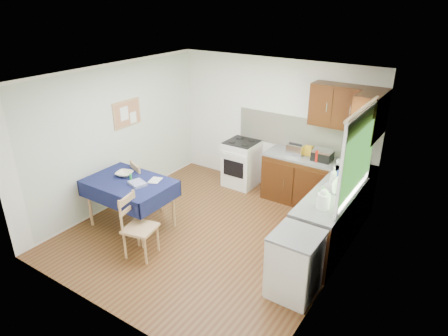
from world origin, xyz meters
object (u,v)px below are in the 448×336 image
Objects in this scene: chair_far at (144,186)px; dish_rack at (337,189)px; sandwich_press at (323,155)px; toaster at (295,150)px; kettle at (324,200)px; chair_near at (137,225)px; dining_table at (129,187)px.

dish_rack reaches higher than chair_far.
chair_far is 2.88× the size of sandwich_press.
toaster is 0.98× the size of kettle.
chair_near is at bearing -89.87° from toaster.
dish_rack reaches higher than chair_near.
dining_table is 4.66× the size of kettle.
sandwich_press is at bearing 111.06° from kettle.
chair_near is (0.64, -0.51, -0.22)m from dining_table.
sandwich_press is 0.81× the size of dish_rack.
dining_table is 0.55m from chair_far.
sandwich_press is 1.72m from kettle.
kettle is at bearing -73.57° from chair_near.
dining_table is at bearing -169.55° from dish_rack.
toaster reaches higher than dining_table.
kettle reaches higher than chair_near.
toaster reaches higher than chair_near.
chair_near reaches higher than chair_far.
kettle is (3.08, 0.24, 0.53)m from chair_far.
toaster is at bearing 124.61° from dish_rack.
chair_far is at bearing 111.34° from dining_table.
dining_table is 2.92m from toaster.
kettle is at bearing -31.89° from toaster.
toaster is 0.88× the size of sandwich_press.
chair_far is (-0.16, 0.48, -0.22)m from dining_table.
dish_rack is (1.08, -0.93, -0.08)m from toaster.
sandwich_press is at bearing 27.64° from toaster.
chair_far is 2.33× the size of dish_rack.
dish_rack is at bearing 92.55° from kettle.
dining_table is 1.44× the size of chair_far.
dish_rack is 1.38× the size of kettle.
dining_table is 1.43× the size of chair_near.
toaster is 0.49m from sandwich_press.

